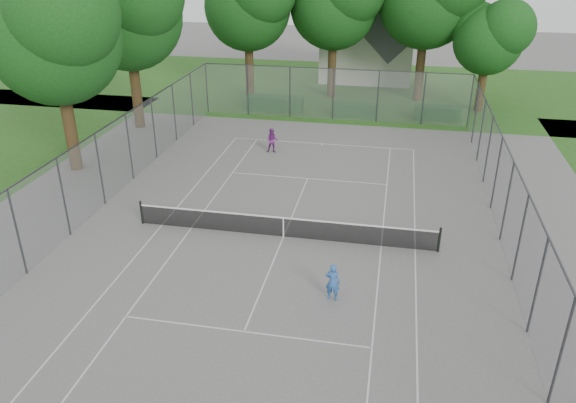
% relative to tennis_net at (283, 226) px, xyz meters
% --- Properties ---
extents(ground, '(120.00, 120.00, 0.00)m').
position_rel_tennis_net_xyz_m(ground, '(0.00, 0.00, -0.51)').
color(ground, '#605E5B').
rests_on(ground, ground).
extents(grass_far, '(60.00, 20.00, 0.00)m').
position_rel_tennis_net_xyz_m(grass_far, '(0.00, 26.00, -0.51)').
color(grass_far, '#224F16').
rests_on(grass_far, ground).
extents(court_markings, '(11.03, 23.83, 0.01)m').
position_rel_tennis_net_xyz_m(court_markings, '(0.00, 0.00, -0.50)').
color(court_markings, beige).
rests_on(court_markings, ground).
extents(tennis_net, '(12.87, 0.10, 1.10)m').
position_rel_tennis_net_xyz_m(tennis_net, '(0.00, 0.00, 0.00)').
color(tennis_net, black).
rests_on(tennis_net, ground).
extents(perimeter_fence, '(18.08, 34.08, 3.52)m').
position_rel_tennis_net_xyz_m(perimeter_fence, '(0.00, 0.00, 1.30)').
color(perimeter_fence, '#38383D').
rests_on(perimeter_fence, ground).
extents(tree_far_left, '(7.35, 6.71, 10.56)m').
position_rel_tennis_net_xyz_m(tree_far_left, '(-7.00, 21.63, 6.75)').
color(tree_far_left, '#352613').
rests_on(tree_far_left, ground).
extents(tree_far_right, '(5.46, 4.98, 7.85)m').
position_rel_tennis_net_xyz_m(tree_far_right, '(10.19, 21.07, 4.87)').
color(tree_far_right, '#352613').
rests_on(tree_far_right, ground).
extents(tree_side_back, '(7.78, 7.10, 11.18)m').
position_rel_tennis_net_xyz_m(tree_side_back, '(-12.30, 12.88, 7.17)').
color(tree_side_back, '#352613').
rests_on(tree_side_back, ground).
extents(tree_side_front, '(7.55, 6.89, 10.85)m').
position_rel_tennis_net_xyz_m(tree_side_front, '(-12.56, 5.28, 6.95)').
color(tree_side_front, '#352613').
rests_on(tree_side_front, ground).
extents(hedge_left, '(4.07, 1.22, 1.02)m').
position_rel_tennis_net_xyz_m(hedge_left, '(-4.39, 18.35, -0.00)').
color(hedge_left, '#164417').
rests_on(hedge_left, ground).
extents(hedge_mid, '(3.05, 0.87, 0.96)m').
position_rel_tennis_net_xyz_m(hedge_mid, '(1.46, 18.03, -0.03)').
color(hedge_mid, '#164417').
rests_on(hedge_mid, ground).
extents(hedge_right, '(3.12, 1.15, 0.94)m').
position_rel_tennis_net_xyz_m(hedge_right, '(7.13, 18.35, -0.04)').
color(hedge_right, '#164417').
rests_on(hedge_right, ground).
extents(house, '(7.67, 5.94, 9.55)m').
position_rel_tennis_net_xyz_m(house, '(1.42, 29.62, 3.33)').
color(house, beige).
rests_on(house, ground).
extents(girl_player, '(0.56, 0.40, 1.42)m').
position_rel_tennis_net_xyz_m(girl_player, '(2.57, -4.05, 0.20)').
color(girl_player, '#2D5DAA').
rests_on(girl_player, ground).
extents(woman_player, '(0.75, 0.60, 1.46)m').
position_rel_tennis_net_xyz_m(woman_player, '(-2.68, 9.87, 0.22)').
color(woman_player, '#732878').
rests_on(woman_player, ground).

